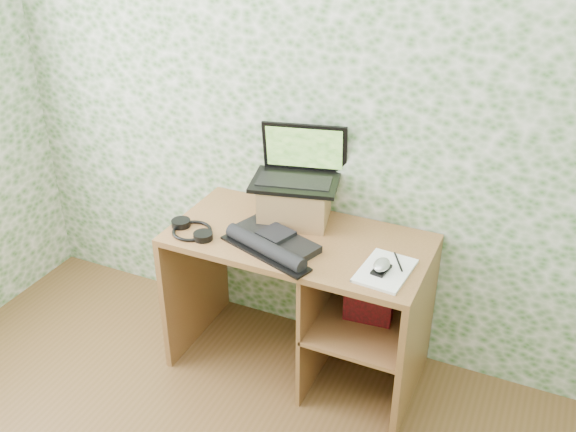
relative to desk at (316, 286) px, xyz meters
The scene contains 10 objects.
wall_back 0.87m from the desk, 105.57° to the left, with size 3.50×3.50×0.00m, color silver.
desk is the anchor object (origin of this frame).
riser 0.41m from the desk, 144.69° to the left, with size 0.32×0.26×0.19m, color #A37B49.
laptop 0.57m from the desk, 135.82° to the left, with size 0.45×0.37×0.27m.
keyboard 0.37m from the desk, 134.61° to the right, with size 0.48×0.38×0.07m.
headphones 0.65m from the desk, 160.57° to the right, with size 0.25×0.24×0.03m.
notepad 0.48m from the desk, 20.79° to the right, with size 0.20×0.28×0.01m, color white.
mouse 0.49m from the desk, 23.72° to the right, with size 0.07×0.11×0.04m, color #B5B5B8.
pen 0.50m from the desk, ahead, with size 0.01×0.01×0.14m, color black.
red_box 0.28m from the desk, ahead, with size 0.22×0.07×0.27m, color maroon.
Camera 1 is at (1.00, -0.87, 2.26)m, focal length 40.00 mm.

